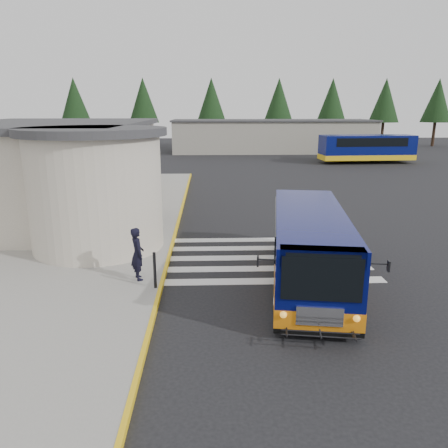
{
  "coord_description": "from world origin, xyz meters",
  "views": [
    {
      "loc": [
        -2.47,
        -16.92,
        5.68
      ],
      "look_at": [
        -1.9,
        -0.5,
        1.31
      ],
      "focal_mm": 35.0,
      "sensor_mm": 36.0,
      "label": 1
    }
  ],
  "objects_px": {
    "bollard": "(155,270)",
    "far_bus_b": "(366,147)",
    "far_bus_a": "(367,147)",
    "transit_bus": "(309,250)",
    "pedestrian_b": "(87,238)",
    "pedestrian_a": "(137,254)"
  },
  "relations": [
    {
      "from": "transit_bus",
      "to": "bollard",
      "type": "relative_size",
      "value": 7.47
    },
    {
      "from": "pedestrian_a",
      "to": "bollard",
      "type": "bearing_deg",
      "value": -161.05
    },
    {
      "from": "far_bus_a",
      "to": "far_bus_b",
      "type": "xyz_separation_m",
      "value": [
        0.54,
        1.86,
        -0.15
      ]
    },
    {
      "from": "pedestrian_b",
      "to": "far_bus_b",
      "type": "distance_m",
      "value": 39.04
    },
    {
      "from": "pedestrian_b",
      "to": "far_bus_b",
      "type": "height_order",
      "value": "far_bus_b"
    },
    {
      "from": "pedestrian_b",
      "to": "transit_bus",
      "type": "bearing_deg",
      "value": 30.4
    },
    {
      "from": "pedestrian_a",
      "to": "far_bus_a",
      "type": "distance_m",
      "value": 37.63
    },
    {
      "from": "transit_bus",
      "to": "far_bus_a",
      "type": "distance_m",
      "value": 35.26
    },
    {
      "from": "pedestrian_a",
      "to": "far_bus_b",
      "type": "relative_size",
      "value": 0.19
    },
    {
      "from": "bollard",
      "to": "far_bus_b",
      "type": "distance_m",
      "value": 39.86
    },
    {
      "from": "pedestrian_b",
      "to": "far_bus_a",
      "type": "distance_m",
      "value": 37.2
    },
    {
      "from": "pedestrian_a",
      "to": "far_bus_b",
      "type": "bearing_deg",
      "value": -51.45
    },
    {
      "from": "transit_bus",
      "to": "pedestrian_a",
      "type": "relative_size",
      "value": 4.98
    },
    {
      "from": "bollard",
      "to": "far_bus_a",
      "type": "distance_m",
      "value": 37.97
    },
    {
      "from": "pedestrian_b",
      "to": "bollard",
      "type": "bearing_deg",
      "value": 1.95
    },
    {
      "from": "pedestrian_b",
      "to": "far_bus_a",
      "type": "xyz_separation_m",
      "value": [
        21.29,
        30.5,
        0.62
      ]
    },
    {
      "from": "far_bus_a",
      "to": "transit_bus",
      "type": "bearing_deg",
      "value": 154.01
    },
    {
      "from": "bollard",
      "to": "far_bus_b",
      "type": "height_order",
      "value": "far_bus_b"
    },
    {
      "from": "transit_bus",
      "to": "pedestrian_b",
      "type": "bearing_deg",
      "value": 173.74
    },
    {
      "from": "transit_bus",
      "to": "pedestrian_b",
      "type": "xyz_separation_m",
      "value": [
        -7.82,
        2.08,
        -0.14
      ]
    },
    {
      "from": "transit_bus",
      "to": "bollard",
      "type": "distance_m",
      "value": 5.05
    },
    {
      "from": "far_bus_b",
      "to": "pedestrian_b",
      "type": "bearing_deg",
      "value": 157.54
    }
  ]
}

